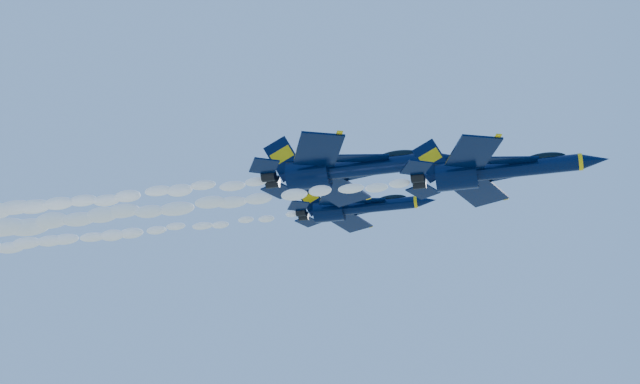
# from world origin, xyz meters

# --- Properties ---
(jet_lead) EXTENTS (17.31, 14.20, 6.43)m
(jet_lead) POSITION_xyz_m (17.34, -10.10, 149.11)
(jet_lead) COLOR black
(smoke_trail_jet_lead) EXTENTS (43.32, 1.93, 1.74)m
(smoke_trail_jet_lead) POSITION_xyz_m (-11.72, -10.10, 148.70)
(smoke_trail_jet_lead) COLOR white
(jet_second) EXTENTS (19.64, 16.11, 7.30)m
(jet_second) POSITION_xyz_m (3.22, -6.69, 152.75)
(jet_second) COLOR black
(smoke_trail_jet_second) EXTENTS (43.32, 2.19, 1.97)m
(smoke_trail_jet_second) POSITION_xyz_m (-26.84, -6.69, 152.33)
(smoke_trail_jet_second) COLOR white
(jet_third) EXTENTS (15.45, 12.68, 5.74)m
(jet_third) POSITION_xyz_m (1.86, 4.81, 154.03)
(jet_third) COLOR black
(smoke_trail_jet_third) EXTENTS (43.32, 1.72, 1.55)m
(smoke_trail_jet_third) POSITION_xyz_m (-26.40, 4.81, 153.64)
(smoke_trail_jet_third) COLOR white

